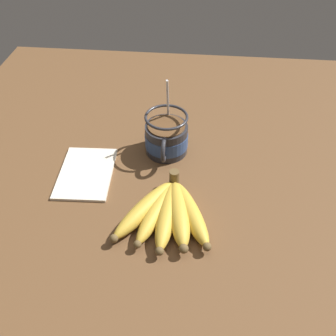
{
  "coord_description": "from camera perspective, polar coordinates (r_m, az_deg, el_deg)",
  "views": [
    {
      "loc": [
        59.31,
        7.46,
        57.96
      ],
      "look_at": [
        4.92,
        2.16,
        7.26
      ],
      "focal_mm": 40.0,
      "sensor_mm": 36.0,
      "label": 1
    }
  ],
  "objects": [
    {
      "name": "table",
      "position": [
        0.82,
        -1.17,
        -0.49
      ],
      "size": [
        107.62,
        107.62,
        3.12
      ],
      "color": "brown",
      "rests_on": "ground"
    },
    {
      "name": "coffee_mug",
      "position": [
        0.83,
        -0.25,
        4.66
      ],
      "size": [
        13.93,
        9.54,
        16.97
      ],
      "color": "#28282D",
      "rests_on": "table"
    },
    {
      "name": "banana_bunch",
      "position": [
        0.7,
        -0.01,
        -6.77
      ],
      "size": [
        18.93,
        19.21,
        4.14
      ],
      "color": "brown",
      "rests_on": "table"
    },
    {
      "name": "napkin",
      "position": [
        0.81,
        -12.37,
        -0.75
      ],
      "size": [
        16.19,
        11.71,
        0.6
      ],
      "color": "beige",
      "rests_on": "table"
    }
  ]
}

